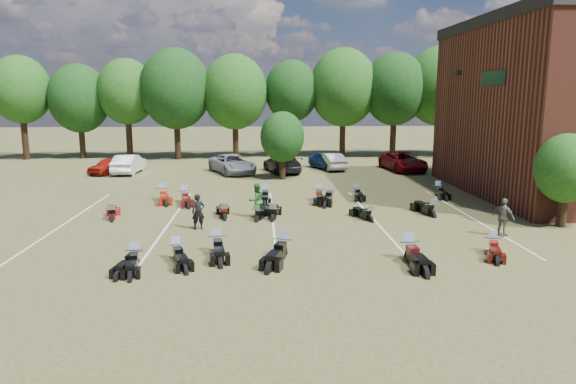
{
  "coord_description": "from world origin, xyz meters",
  "views": [
    {
      "loc": [
        -3.54,
        -21.7,
        6.06
      ],
      "look_at": [
        -2.19,
        4.0,
        1.2
      ],
      "focal_mm": 32.0,
      "sensor_mm": 36.0,
      "label": 1
    }
  ],
  "objects": [
    {
      "name": "person_black",
      "position": [
        -6.44,
        1.31,
        0.82
      ],
      "size": [
        0.68,
        0.54,
        1.64
      ],
      "primitive_type": "imported",
      "rotation": [
        0.0,
        0.0,
        0.28
      ],
      "color": "black",
      "rests_on": "ground"
    },
    {
      "name": "car_1",
      "position": [
        -13.96,
        18.94,
        0.75
      ],
      "size": [
        1.8,
        4.61,
        1.5
      ],
      "primitive_type": "imported",
      "rotation": [
        0.0,
        0.0,
        3.09
      ],
      "color": "silver",
      "rests_on": "ground"
    },
    {
      "name": "car_3",
      "position": [
        -1.89,
        18.9,
        0.74
      ],
      "size": [
        3.28,
        5.44,
        1.47
      ],
      "primitive_type": "imported",
      "rotation": [
        0.0,
        0.0,
        3.4
      ],
      "color": "black",
      "rests_on": "ground"
    },
    {
      "name": "car_7",
      "position": [
        14.57,
        18.73,
        0.78
      ],
      "size": [
        4.07,
        5.81,
        1.56
      ],
      "primitive_type": "imported",
      "rotation": [
        0.0,
        0.0,
        2.75
      ],
      "color": "#35363A",
      "rests_on": "ground"
    },
    {
      "name": "car_6",
      "position": [
        8.02,
        19.31,
        0.76
      ],
      "size": [
        3.19,
        5.75,
        1.52
      ],
      "primitive_type": "imported",
      "rotation": [
        0.0,
        0.0,
        0.13
      ],
      "color": "#63050C",
      "rests_on": "ground"
    },
    {
      "name": "motorcycle_17",
      "position": [
        -0.2,
        7.76,
        0.0
      ],
      "size": [
        0.9,
        2.44,
        1.34
      ],
      "primitive_type": null,
      "rotation": [
        0.0,
        0.0,
        -0.06
      ],
      "color": "black",
      "rests_on": "ground"
    },
    {
      "name": "motorcycle_12",
      "position": [
        1.72,
        2.4,
        0.0
      ],
      "size": [
        1.34,
        2.2,
        1.17
      ],
      "primitive_type": null,
      "rotation": [
        0.0,
        0.0,
        3.49
      ],
      "color": "black",
      "rests_on": "ground"
    },
    {
      "name": "car_2",
      "position": [
        -5.82,
        18.57,
        0.74
      ],
      "size": [
        4.4,
        5.87,
        1.48
      ],
      "primitive_type": "imported",
      "rotation": [
        0.0,
        0.0,
        0.42
      ],
      "color": "#9A9BA2",
      "rests_on": "ground"
    },
    {
      "name": "ground",
      "position": [
        0.0,
        0.0,
        0.0
      ],
      "size": [
        160.0,
        160.0,
        0.0
      ],
      "primitive_type": "plane",
      "color": "brown",
      "rests_on": "ground"
    },
    {
      "name": "motorcycle_19",
      "position": [
        2.2,
        8.52,
        0.0
      ],
      "size": [
        0.69,
        2.08,
        1.15
      ],
      "primitive_type": null,
      "rotation": [
        0.0,
        0.0,
        -0.02
      ],
      "color": "black",
      "rests_on": "ground"
    },
    {
      "name": "motorcycle_11",
      "position": [
        -3.0,
        2.78,
        0.0
      ],
      "size": [
        0.96,
        2.34,
        1.27
      ],
      "primitive_type": null,
      "rotation": [
        0.0,
        0.0,
        3.04
      ],
      "color": "black",
      "rests_on": "ground"
    },
    {
      "name": "motorcycle_2",
      "position": [
        -6.74,
        -3.12,
        0.0
      ],
      "size": [
        1.39,
        2.29,
        1.22
      ],
      "primitive_type": null,
      "rotation": [
        0.0,
        0.0,
        0.34
      ],
      "color": "black",
      "rests_on": "ground"
    },
    {
      "name": "person_grey",
      "position": [
        6.95,
        -0.56,
        0.85
      ],
      "size": [
        0.92,
        1.04,
        1.69
      ],
      "primitive_type": "imported",
      "rotation": [
        0.0,
        0.0,
        2.2
      ],
      "color": "#5E5B50",
      "rests_on": "ground"
    },
    {
      "name": "parking_lines",
      "position": [
        -3.0,
        3.0,
        0.01
      ],
      "size": [
        20.1,
        14.0,
        0.01
      ],
      "color": "silver",
      "rests_on": "ground"
    },
    {
      "name": "motorcycle_15",
      "position": [
        -9.37,
        8.23,
        0.0
      ],
      "size": [
        1.46,
        2.64,
        1.4
      ],
      "primitive_type": null,
      "rotation": [
        0.0,
        0.0,
        0.28
      ],
      "color": "maroon",
      "rests_on": "ground"
    },
    {
      "name": "tree_line",
      "position": [
        -1.0,
        29.0,
        6.31
      ],
      "size": [
        56.0,
        6.0,
        9.79
      ],
      "color": "black",
      "rests_on": "ground"
    },
    {
      "name": "car_4",
      "position": [
        1.93,
        20.43,
        0.72
      ],
      "size": [
        3.18,
        4.52,
        1.43
      ],
      "primitive_type": "imported",
      "rotation": [
        0.0,
        0.0,
        0.4
      ],
      "color": "navy",
      "rests_on": "ground"
    },
    {
      "name": "motorcycle_10",
      "position": [
        -3.76,
        2.7,
        0.0
      ],
      "size": [
        1.21,
        2.15,
        1.14
      ],
      "primitive_type": null,
      "rotation": [
        0.0,
        0.0,
        2.85
      ],
      "color": "black",
      "rests_on": "ground"
    },
    {
      "name": "car_5",
      "position": [
        2.17,
        20.19,
        0.69
      ],
      "size": [
        2.35,
        4.4,
        1.38
      ],
      "primitive_type": "imported",
      "rotation": [
        0.0,
        0.0,
        3.36
      ],
      "color": "#A9AAA5",
      "rests_on": "ground"
    },
    {
      "name": "person_green",
      "position": [
        -3.81,
        3.53,
        0.87
      ],
      "size": [
        1.06,
        0.98,
        1.74
      ],
      "primitive_type": "imported",
      "rotation": [
        0.0,
        0.0,
        3.64
      ],
      "color": "#246125",
      "rests_on": "ground"
    },
    {
      "name": "car_0",
      "position": [
        -15.48,
        18.82,
        0.64
      ],
      "size": [
        2.92,
        4.03,
        1.27
      ],
      "primitive_type": "imported",
      "rotation": [
        0.0,
        0.0,
        -0.43
      ],
      "color": "#9A170E",
      "rests_on": "ground"
    },
    {
      "name": "motorcycle_8",
      "position": [
        -5.38,
        3.12,
        0.0
      ],
      "size": [
        1.0,
        2.29,
        1.23
      ],
      "primitive_type": null,
      "rotation": [
        0.0,
        0.0,
        3.28
      ],
      "color": "black",
      "rests_on": "ground"
    },
    {
      "name": "motorcycle_5",
      "position": [
        1.95,
        -3.57,
        0.0
      ],
      "size": [
        0.84,
        2.52,
        1.4
      ],
      "primitive_type": null,
      "rotation": [
        0.0,
        0.0,
        0.02
      ],
      "color": "black",
      "rests_on": "ground"
    },
    {
      "name": "motorcycle_6",
      "position": [
        5.46,
        -2.83,
        0.0
      ],
      "size": [
        1.27,
        2.19,
        1.16
      ],
      "primitive_type": null,
      "rotation": [
        0.0,
        0.0,
        -0.31
      ],
      "color": "#3E0B08",
      "rests_on": "ground"
    },
    {
      "name": "motorcycle_20",
      "position": [
        7.3,
        8.7,
        0.0
      ],
      "size": [
        0.84,
        2.25,
        1.23
      ],
      "primitive_type": null,
      "rotation": [
        0.0,
        0.0,
        -0.06
      ],
      "color": "black",
      "rests_on": "ground"
    },
    {
      "name": "motorcycle_0",
      "position": [
        -8.14,
        -3.69,
        0.0
      ],
      "size": [
        0.96,
        2.1,
        1.13
      ],
      "primitive_type": null,
      "rotation": [
        0.0,
        0.0,
        -0.16
      ],
      "color": "black",
      "rests_on": "ground"
    },
    {
      "name": "motorcycle_14",
      "position": [
        -7.99,
        7.53,
        0.0
      ],
      "size": [
        1.36,
        2.54,
        1.35
      ],
      "primitive_type": null,
      "rotation": [
        0.0,
        0.0,
        0.25
      ],
      "color": "#460C0A",
      "rests_on": "ground"
    },
    {
      "name": "motorcycle_18",
      "position": [
        0.43,
        7.28,
        0.0
      ],
      "size": [
        1.44,
        2.52,
        1.34
      ],
      "primitive_type": null,
      "rotation": [
        0.0,
        0.0,
        -0.3
      ],
      "color": "black",
      "rests_on": "ground"
    },
    {
      "name": "motorcycle_3",
      "position": [
        -5.29,
        -2.27,
        0.0
      ],
      "size": [
        1.1,
        2.49,
        1.34
      ],
      "primitive_type": null,
      "rotation": [
        0.0,
        0.0,
        0.14
      ],
      "color": "black",
      "rests_on": "ground"
    },
    {
      "name": "young_tree_near_building",
      "position": [
        10.5,
        1.0,
        2.75
      ],
      "size": [
        2.8,
        2.8,
        4.16
      ],
      "color": "black",
      "rests_on": "ground"
    },
    {
      "name": "motorcycle_4",
      "position": [
        -2.74,
        -2.94,
        0.0
      ],
      "size": [
        1.55,
        2.64,
        1.4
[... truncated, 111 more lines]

